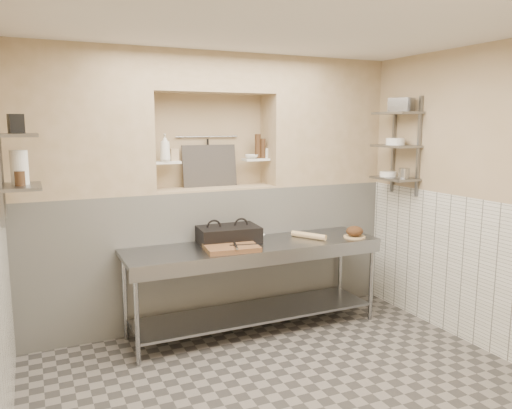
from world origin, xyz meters
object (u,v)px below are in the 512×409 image
rolling_pin (309,235)px  bread_loaf (355,231)px  mixing_bowl (254,237)px  jug_left (19,167)px  panini_press (228,234)px  bottle_soap (165,148)px  prep_table (255,269)px  cutting_board (232,248)px  bowl_alcove (251,157)px

rolling_pin → bread_loaf: (0.46, -0.16, 0.04)m
mixing_bowl → jug_left: (-2.16, -0.28, 0.82)m
panini_press → mixing_bowl: size_ratio=3.13×
rolling_pin → bottle_soap: bearing=159.2°
prep_table → cutting_board: cutting_board is taller
bread_loaf → bottle_soap: bottle_soap is taller
prep_table → bottle_soap: bottle_soap is taller
bread_loaf → panini_press: bearing=164.5°
cutting_board → rolling_pin: 0.93m
jug_left → bowl_alcove: bearing=15.1°
mixing_bowl → bottle_soap: 1.29m
rolling_pin → bowl_alcove: 1.06m
rolling_pin → jug_left: (-2.69, -0.07, 0.82)m
bread_loaf → bottle_soap: size_ratio=0.65×
cutting_board → bowl_alcove: size_ratio=3.49×
bowl_alcove → jug_left: 2.36m
bread_loaf → jug_left: 3.25m
bottle_soap → jug_left: 1.45m
prep_table → rolling_pin: size_ratio=6.55×
panini_press → bread_loaf: bearing=-10.9°
cutting_board → bottle_soap: bottle_soap is taller
cutting_board → bottle_soap: 1.22m
panini_press → mixing_bowl: panini_press is taller
prep_table → bread_loaf: bearing=-8.5°
bottle_soap → jug_left: bearing=-155.9°
cutting_board → jug_left: size_ratio=1.86×
bottle_soap → rolling_pin: bearing=-20.8°
mixing_bowl → bread_loaf: bread_loaf is taller
panini_press → jug_left: jug_left is taller
mixing_bowl → bowl_alcove: bowl_alcove is taller
rolling_pin → bowl_alcove: bowl_alcove is taller
prep_table → bread_loaf: (1.09, -0.16, 0.32)m
prep_table → cutting_board: size_ratio=5.21×
panini_press → bread_loaf: (1.30, -0.36, -0.02)m
rolling_pin → bread_loaf: bearing=-19.1°
bottle_soap → jug_left: (-1.32, -0.59, -0.10)m
bowl_alcove → cutting_board: bearing=-127.1°
bottle_soap → bowl_alcove: (0.96, 0.02, -0.12)m
panini_press → prep_table: bearing=-38.6°
prep_table → jug_left: (-2.07, -0.07, 1.10)m
prep_table → bread_loaf: bread_loaf is taller
prep_table → panini_press: size_ratio=4.06×
prep_table → bowl_alcove: (0.21, 0.54, 1.09)m
mixing_bowl → bread_loaf: 1.07m
cutting_board → jug_left: bearing=178.3°
prep_table → rolling_pin: rolling_pin is taller
bread_loaf → jug_left: size_ratio=0.67×
panini_press → jug_left: size_ratio=2.39×
bread_loaf → jug_left: (-3.16, 0.09, 0.78)m
rolling_pin → jug_left: 2.81m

